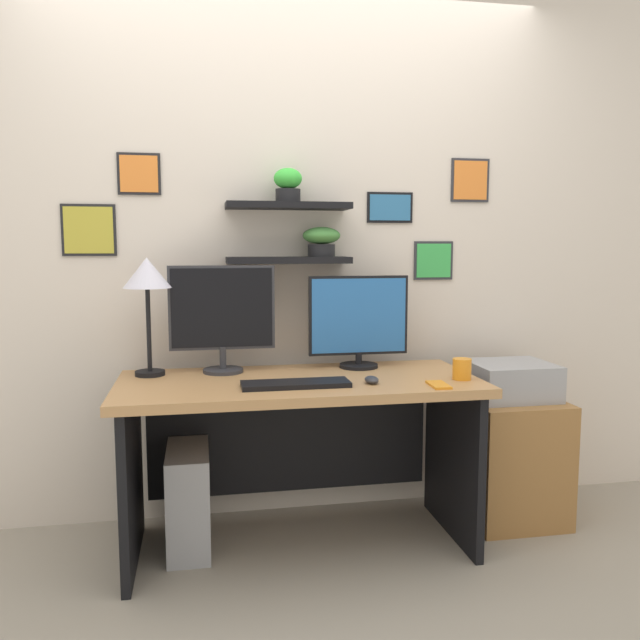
{
  "coord_description": "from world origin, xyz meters",
  "views": [
    {
      "loc": [
        -0.41,
        -2.66,
        1.32
      ],
      "look_at": [
        0.1,
        0.05,
        1.0
      ],
      "focal_mm": 35.92,
      "sensor_mm": 36.0,
      "label": 1
    }
  ],
  "objects_px": {
    "cell_phone": "(439,385)",
    "computer_tower_left": "(189,499)",
    "keyboard": "(296,384)",
    "computer_mouse": "(372,380)",
    "monitor_right": "(359,321)",
    "monitor_left": "(222,314)",
    "drawer_cabinet": "(508,457)",
    "coffee_mug": "(462,369)",
    "desk_lamp": "(147,280)",
    "printer": "(511,380)",
    "desk": "(298,424)"
  },
  "relations": [
    {
      "from": "coffee_mug",
      "to": "computer_tower_left",
      "type": "height_order",
      "value": "coffee_mug"
    },
    {
      "from": "monitor_left",
      "to": "desk_lamp",
      "type": "xyz_separation_m",
      "value": [
        -0.32,
        -0.02,
        0.16
      ]
    },
    {
      "from": "monitor_left",
      "to": "drawer_cabinet",
      "type": "relative_size",
      "value": 0.81
    },
    {
      "from": "coffee_mug",
      "to": "cell_phone",
      "type": "bearing_deg",
      "value": -144.02
    },
    {
      "from": "coffee_mug",
      "to": "keyboard",
      "type": "bearing_deg",
      "value": -179.74
    },
    {
      "from": "monitor_left",
      "to": "monitor_right",
      "type": "height_order",
      "value": "monitor_left"
    },
    {
      "from": "desk",
      "to": "monitor_right",
      "type": "relative_size",
      "value": 3.26
    },
    {
      "from": "monitor_left",
      "to": "coffee_mug",
      "type": "xyz_separation_m",
      "value": [
        1.0,
        -0.35,
        -0.22
      ]
    },
    {
      "from": "keyboard",
      "to": "computer_mouse",
      "type": "xyz_separation_m",
      "value": [
        0.32,
        -0.0,
        0.01
      ]
    },
    {
      "from": "keyboard",
      "to": "cell_phone",
      "type": "height_order",
      "value": "keyboard"
    },
    {
      "from": "cell_phone",
      "to": "drawer_cabinet",
      "type": "height_order",
      "value": "cell_phone"
    },
    {
      "from": "drawer_cabinet",
      "to": "cell_phone",
      "type": "bearing_deg",
      "value": -143.82
    },
    {
      "from": "keyboard",
      "to": "drawer_cabinet",
      "type": "xyz_separation_m",
      "value": [
        1.08,
        0.27,
        -0.47
      ]
    },
    {
      "from": "coffee_mug",
      "to": "drawer_cabinet",
      "type": "bearing_deg",
      "value": 36.26
    },
    {
      "from": "desk",
      "to": "coffee_mug",
      "type": "height_order",
      "value": "coffee_mug"
    },
    {
      "from": "keyboard",
      "to": "monitor_left",
      "type": "bearing_deg",
      "value": 128.13
    },
    {
      "from": "cell_phone",
      "to": "computer_tower_left",
      "type": "height_order",
      "value": "cell_phone"
    },
    {
      "from": "monitor_right",
      "to": "computer_mouse",
      "type": "height_order",
      "value": "monitor_right"
    },
    {
      "from": "monitor_left",
      "to": "computer_mouse",
      "type": "xyz_separation_m",
      "value": [
        0.6,
        -0.36,
        -0.25
      ]
    },
    {
      "from": "computer_tower_left",
      "to": "drawer_cabinet",
      "type": "bearing_deg",
      "value": 2.18
    },
    {
      "from": "desk_lamp",
      "to": "computer_tower_left",
      "type": "distance_m",
      "value": 0.97
    },
    {
      "from": "keyboard",
      "to": "desk_lamp",
      "type": "xyz_separation_m",
      "value": [
        -0.6,
        0.34,
        0.41
      ]
    },
    {
      "from": "monitor_left",
      "to": "coffee_mug",
      "type": "distance_m",
      "value": 1.08
    },
    {
      "from": "cell_phone",
      "to": "drawer_cabinet",
      "type": "xyz_separation_m",
      "value": [
        0.51,
        0.37,
        -0.46
      ]
    },
    {
      "from": "monitor_left",
      "to": "computer_mouse",
      "type": "relative_size",
      "value": 5.34
    },
    {
      "from": "cell_phone",
      "to": "monitor_right",
      "type": "bearing_deg",
      "value": 118.81
    },
    {
      "from": "monitor_left",
      "to": "keyboard",
      "type": "relative_size",
      "value": 1.09
    },
    {
      "from": "desk_lamp",
      "to": "coffee_mug",
      "type": "distance_m",
      "value": 1.41
    },
    {
      "from": "monitor_left",
      "to": "monitor_right",
      "type": "xyz_separation_m",
      "value": [
        0.63,
        0.0,
        -0.04
      ]
    },
    {
      "from": "desk",
      "to": "monitor_left",
      "type": "relative_size",
      "value": 3.19
    },
    {
      "from": "cell_phone",
      "to": "coffee_mug",
      "type": "distance_m",
      "value": 0.18
    },
    {
      "from": "keyboard",
      "to": "printer",
      "type": "distance_m",
      "value": 1.12
    },
    {
      "from": "monitor_left",
      "to": "drawer_cabinet",
      "type": "xyz_separation_m",
      "value": [
        1.36,
        -0.08,
        -0.72
      ]
    },
    {
      "from": "computer_mouse",
      "to": "computer_tower_left",
      "type": "xyz_separation_m",
      "value": [
        -0.76,
        0.22,
        -0.54
      ]
    },
    {
      "from": "monitor_right",
      "to": "cell_phone",
      "type": "xyz_separation_m",
      "value": [
        0.22,
        -0.46,
        -0.21
      ]
    },
    {
      "from": "keyboard",
      "to": "printer",
      "type": "xyz_separation_m",
      "value": [
        1.08,
        0.27,
        -0.09
      ]
    },
    {
      "from": "drawer_cabinet",
      "to": "computer_tower_left",
      "type": "distance_m",
      "value": 1.53
    },
    {
      "from": "monitor_left",
      "to": "coffee_mug",
      "type": "height_order",
      "value": "monitor_left"
    },
    {
      "from": "drawer_cabinet",
      "to": "monitor_right",
      "type": "bearing_deg",
      "value": 173.61
    },
    {
      "from": "desk_lamp",
      "to": "computer_mouse",
      "type": "bearing_deg",
      "value": -20.36
    },
    {
      "from": "monitor_left",
      "to": "cell_phone",
      "type": "bearing_deg",
      "value": -28.21
    },
    {
      "from": "desk_lamp",
      "to": "computer_tower_left",
      "type": "xyz_separation_m",
      "value": [
        0.16,
        -0.12,
        -0.95
      ]
    },
    {
      "from": "keyboard",
      "to": "desk_lamp",
      "type": "height_order",
      "value": "desk_lamp"
    },
    {
      "from": "computer_tower_left",
      "to": "monitor_right",
      "type": "bearing_deg",
      "value": 10.03
    },
    {
      "from": "cell_phone",
      "to": "printer",
      "type": "relative_size",
      "value": 0.37
    },
    {
      "from": "keyboard",
      "to": "drawer_cabinet",
      "type": "bearing_deg",
      "value": 14.11
    },
    {
      "from": "coffee_mug",
      "to": "desk",
      "type": "bearing_deg",
      "value": 164.62
    },
    {
      "from": "computer_mouse",
      "to": "drawer_cabinet",
      "type": "distance_m",
      "value": 0.94
    },
    {
      "from": "monitor_right",
      "to": "computer_mouse",
      "type": "relative_size",
      "value": 5.22
    },
    {
      "from": "printer",
      "to": "keyboard",
      "type": "bearing_deg",
      "value": -165.89
    }
  ]
}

